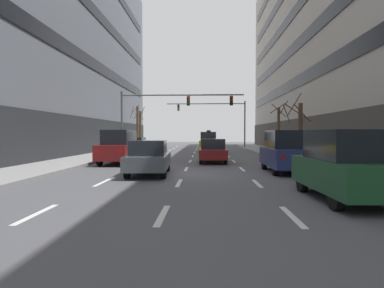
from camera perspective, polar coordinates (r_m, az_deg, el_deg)
The scene contains 45 objects.
ground_plane at distance 15.69m, azimuth -1.44°, elevation -5.23°, with size 120.00×120.00×0.00m, color #515156.
sidewalk_left at distance 17.99m, azimuth -27.45°, elevation -4.31°, with size 3.61×80.00×0.14m, color gray.
sidewalk_right at distance 17.10m, azimuth 26.05°, elevation -4.60°, with size 3.61×80.00×0.14m, color gray.
lane_stripe_l1_s2 at distance 8.76m, azimuth -25.76°, elevation -11.05°, with size 0.16×2.00×0.01m, color silver.
lane_stripe_l1_s3 at distance 13.31m, azimuth -15.55°, elevation -6.55°, with size 0.16×2.00×0.01m, color silver.
lane_stripe_l1_s4 at distance 18.10m, azimuth -10.71°, elevation -4.31°, with size 0.16×2.00×0.01m, color silver.
lane_stripe_l1_s5 at distance 22.98m, azimuth -7.92°, elevation -2.99°, with size 0.16×2.00×0.01m, color silver.
lane_stripe_l1_s6 at distance 27.90m, azimuth -6.11°, elevation -2.14°, with size 0.16×2.00×0.01m, color silver.
lane_stripe_l1_s7 at distance 32.85m, azimuth -4.85°, elevation -1.53°, with size 0.16×2.00×0.01m, color silver.
lane_stripe_l1_s8 at distance 37.81m, azimuth -3.92°, elevation -1.09°, with size 0.16×2.00×0.01m, color silver.
lane_stripe_l1_s9 at distance 42.77m, azimuth -3.20°, elevation -0.75°, with size 0.16×2.00×0.01m, color silver.
lane_stripe_l1_s10 at distance 47.75m, azimuth -2.64°, elevation -0.48°, with size 0.16×2.00×0.01m, color silver.
lane_stripe_l2_s2 at distance 7.85m, azimuth -5.25°, elevation -12.39°, with size 0.16×2.00×0.01m, color silver.
lane_stripe_l2_s3 at distance 12.73m, azimuth -2.31°, elevation -6.87°, with size 0.16×2.00×0.01m, color silver.
lane_stripe_l2_s4 at distance 17.67m, azimuth -1.03°, elevation -4.42°, with size 0.16×2.00×0.01m, color silver.
lane_stripe_l2_s5 at distance 22.64m, azimuth -0.31°, elevation -3.05°, with size 0.16×2.00×0.01m, color silver.
lane_stripe_l2_s6 at distance 27.63m, azimuth 0.14°, elevation -2.16°, with size 0.16×2.00×0.01m, color silver.
lane_stripe_l2_s7 at distance 32.61m, azimuth 0.46°, elevation -1.55°, with size 0.16×2.00×0.01m, color silver.
lane_stripe_l2_s8 at distance 37.60m, azimuth 0.69°, elevation -1.10°, with size 0.16×2.00×0.01m, color silver.
lane_stripe_l2_s9 at distance 42.60m, azimuth 0.87°, elevation -0.76°, with size 0.16×2.00×0.01m, color silver.
lane_stripe_l2_s10 at distance 47.59m, azimuth 1.01°, elevation -0.49°, with size 0.16×2.00×0.01m, color silver.
lane_stripe_l3_s2 at distance 8.05m, azimuth 17.28°, elevation -12.10°, with size 0.16×2.00×0.01m, color silver.
lane_stripe_l3_s3 at distance 12.85m, azimuth 11.43°, elevation -6.82°, with size 0.16×2.00×0.01m, color silver.
lane_stripe_l3_s4 at distance 17.76m, azimuth 8.84°, elevation -4.41°, with size 0.16×2.00×0.01m, color silver.
lane_stripe_l3_s5 at distance 22.71m, azimuth 7.38°, elevation -3.05°, with size 0.16×2.00×0.01m, color silver.
lane_stripe_l3_s6 at distance 27.68m, azimuth 6.45°, elevation -2.17°, with size 0.16×2.00×0.01m, color silver.
lane_stripe_l3_s7 at distance 32.66m, azimuth 5.80°, elevation -1.56°, with size 0.16×2.00×0.01m, color silver.
lane_stripe_l3_s8 at distance 37.65m, azimuth 5.32°, elevation -1.11°, with size 0.16×2.00×0.01m, color silver.
lane_stripe_l3_s9 at distance 42.63m, azimuth 4.96°, elevation -0.76°, with size 0.16×2.00×0.01m, color silver.
lane_stripe_l3_s10 at distance 47.62m, azimuth 4.67°, elevation -0.49°, with size 0.16×2.00×0.01m, color silver.
taxi_driving_0 at distance 26.23m, azimuth -10.17°, elevation -0.64°, with size 1.89×4.41×1.83m.
car_driving_1 at distance 15.29m, azimuth -7.63°, elevation -2.43°, with size 2.02×4.41×1.62m.
taxi_driving_2 at distance 34.65m, azimuth 2.96°, elevation 0.38°, with size 2.01×4.45×2.30m.
car_driving_3 at distance 21.57m, azimuth 3.70°, elevation -1.22°, with size 1.79×4.24×1.59m.
car_driving_4 at distance 21.06m, azimuth -12.71°, elevation -0.53°, with size 1.95×4.50×2.16m.
car_parked_0 at distance 10.34m, azimuth 25.23°, elevation -3.42°, with size 1.87×4.26×2.04m.
car_parked_1 at distance 16.76m, azimuth 16.15°, elevation -1.27°, with size 1.82×4.34×2.10m.
traffic_signal_0 at distance 29.21m, azimuth -4.38°, elevation 6.52°, with size 11.05×0.35×5.61m.
traffic_signal_1 at distance 44.23m, azimuth 4.90°, elevation 5.31°, with size 10.73×0.35×6.22m.
street_tree_0 at distance 23.15m, azimuth 18.56°, elevation 2.39°, with size 1.69×2.08×4.67m.
street_tree_1 at distance 41.73m, azimuth -9.60°, elevation 3.13°, with size 1.75×1.64×5.51m.
street_tree_2 at distance 43.33m, azimuth -9.15°, elevation 2.74°, with size 1.43×1.55×4.80m.
street_tree_3 at distance 29.43m, azimuth 15.11°, elevation 2.69°, with size 1.82×1.86×4.71m.
pedestrian_0 at distance 31.50m, azimuth 13.17°, elevation 0.14°, with size 0.52×0.25×1.55m.
pedestrian_1 at distance 19.00m, azimuth 20.63°, elevation -1.08°, with size 0.42×0.38×1.51m.
Camera 1 is at (0.99, -15.54, 1.93)m, focal length 30.18 mm.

